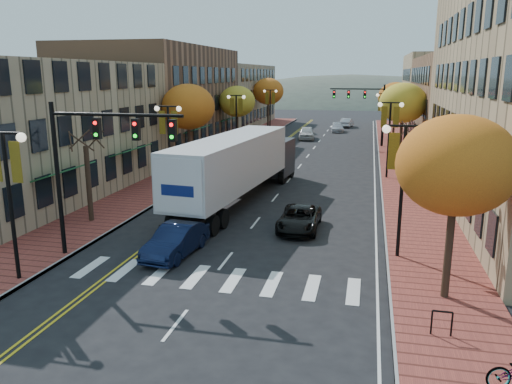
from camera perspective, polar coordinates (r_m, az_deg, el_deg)
The scene contains 31 objects.
ground at distance 19.08m, azimuth -6.92°, elevation -12.08°, with size 200.00×200.00×0.00m, color black.
sidewalk_left at distance 51.56m, azimuth -4.27°, elevation 4.30°, with size 4.00×85.00×0.15m, color brown.
sidewalk_right at distance 49.43m, azimuth 16.15°, elevation 3.42°, with size 4.00×85.00×0.15m, color brown.
building_left_near at distance 37.31m, azimuth -25.47°, elevation 6.44°, with size 12.00×22.00×9.00m, color #9E8966.
building_left_mid at distance 57.07m, azimuth -11.15°, elevation 10.44°, with size 12.00×24.00×11.00m, color brown.
building_left_far at distance 80.59m, azimuth -3.86°, elevation 10.91°, with size 12.00×26.00×9.50m, color #9E8966.
building_right_mid at distance 59.59m, azimuth 25.24°, elevation 9.07°, with size 15.00×24.00×10.00m, color brown.
building_right_far at distance 81.19m, azimuth 22.04°, elevation 10.53°, with size 15.00×20.00×11.00m, color #9E8966.
tree_left_a at distance 29.04m, azimuth -18.58°, elevation 0.91°, with size 0.28×0.28×4.20m.
tree_left_b at distance 42.96m, azimuth -7.75°, elevation 9.62°, with size 4.48×4.48×7.21m.
tree_left_c at distance 58.22m, azimuth -2.17°, elevation 10.29°, with size 4.16×4.16×6.69m.
tree_left_d at distance 75.71m, azimuth 1.40°, elevation 11.42°, with size 4.61×4.61×7.42m.
tree_right_a at distance 18.68m, azimuth 21.94°, elevation 2.81°, with size 4.16×4.16×6.69m.
tree_right_b at distance 34.81m, azimuth 17.60°, elevation 2.95°, with size 0.28×0.28×4.20m.
tree_right_c at distance 50.34m, azimuth 16.46°, elevation 9.73°, with size 4.48×4.48×7.21m.
tree_right_d at distance 66.30m, azimuth 15.65°, elevation 10.40°, with size 4.35×4.35×7.00m.
lamp_left_a at distance 21.40m, azimuth -26.54°, elevation 1.52°, with size 1.96×0.36×6.05m.
lamp_left_b at distance 35.09m, azimuth -9.95°, elevation 6.83°, with size 1.96×0.36×6.05m.
lamp_left_c at distance 52.09m, azimuth -2.27°, elevation 9.09°, with size 1.96×0.36×6.05m.
lamp_left_d at distance 69.60m, azimuth 1.63°, elevation 10.17°, with size 1.96×0.36×6.05m.
lamp_right_a at distance 22.56m, azimuth 16.49°, elevation 2.93°, with size 1.96×0.36×6.05m.
lamp_right_b at distance 40.39m, azimuth 15.02°, elevation 7.41°, with size 1.96×0.36×6.05m.
lamp_right_c at distance 58.32m, azimuth 14.44°, elevation 9.15°, with size 1.96×0.36×6.05m.
traffic_mast_near at distance 22.56m, azimuth -17.93°, elevation 4.46°, with size 6.10×0.35×7.00m.
traffic_mast_far at distance 58.26m, azimuth 12.47°, elevation 9.87°, with size 6.10×0.34×7.00m.
semi_truck at distance 32.21m, azimuth -1.87°, elevation 3.35°, with size 4.62×17.76×4.39m.
navy_sedan at distance 23.25m, azimuth -9.14°, elevation -5.51°, with size 1.51×4.32×1.42m, color black.
black_suv at distance 26.80m, azimuth 4.98°, elevation -3.03°, with size 2.06×4.48×1.24m, color black.
car_far_white at distance 64.30m, azimuth 5.80°, elevation 6.73°, with size 1.92×4.77×1.63m, color silver.
car_far_silver at distance 73.34m, azimuth 9.27°, elevation 7.30°, with size 1.77×4.36×1.26m, color #B3B2BB.
car_far_oncoming at distance 79.95m, azimuth 10.35°, elevation 7.79°, with size 1.47×4.22×1.39m, color #AEAFB7.
Camera 1 is at (5.97, -16.17, 8.17)m, focal length 35.00 mm.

